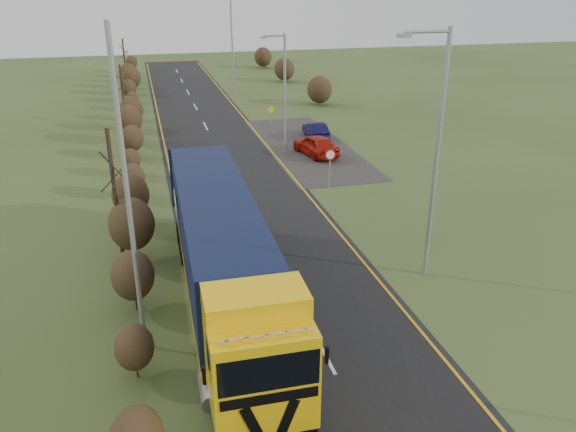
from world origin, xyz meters
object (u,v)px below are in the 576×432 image
at_px(car_red_hatchback, 316,145).
at_px(streetlight_near, 434,148).
at_px(lorry, 222,253).
at_px(car_blue_sedan, 316,130).
at_px(speed_sign, 330,161).

xyz_separation_m(car_red_hatchback, streetlight_near, (-0.85, -17.79, 4.78)).
height_order(lorry, car_red_hatchback, lorry).
xyz_separation_m(car_blue_sedan, speed_sign, (-2.65, -11.28, 1.11)).
bearing_deg(streetlight_near, car_red_hatchback, 87.26).
xyz_separation_m(lorry, streetlight_near, (8.46, 0.83, 3.03)).
xyz_separation_m(lorry, car_red_hatchback, (9.31, 18.61, -1.75)).
relative_size(car_red_hatchback, streetlight_near, 0.44).
distance_m(car_red_hatchback, speed_sign, 6.98).
bearing_deg(lorry, speed_sign, 56.77).
bearing_deg(lorry, streetlight_near, 6.62).
distance_m(car_blue_sedan, speed_sign, 11.64).
bearing_deg(speed_sign, streetlight_near, -87.87).
relative_size(car_red_hatchback, car_blue_sedan, 1.18).
bearing_deg(streetlight_near, speed_sign, 92.13).
xyz_separation_m(car_red_hatchback, speed_sign, (-1.26, -6.79, 0.97)).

